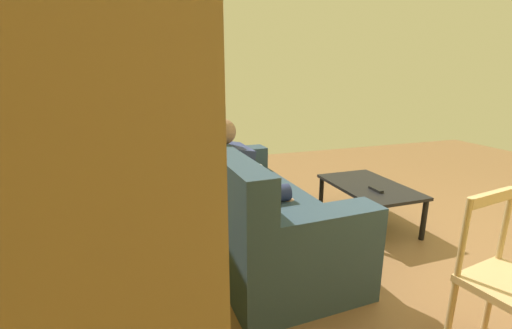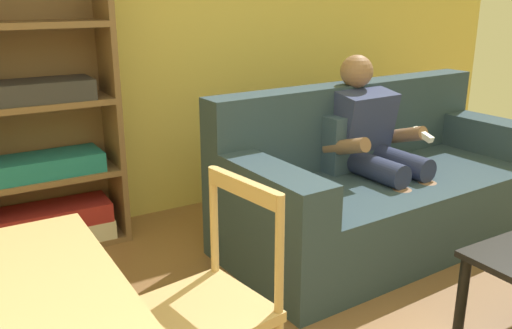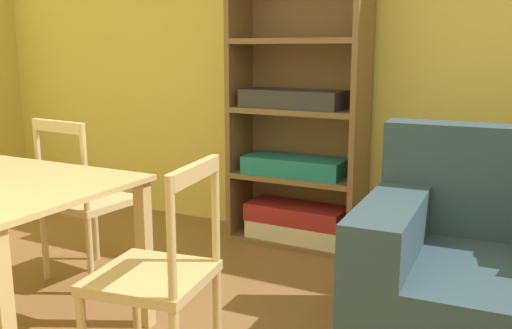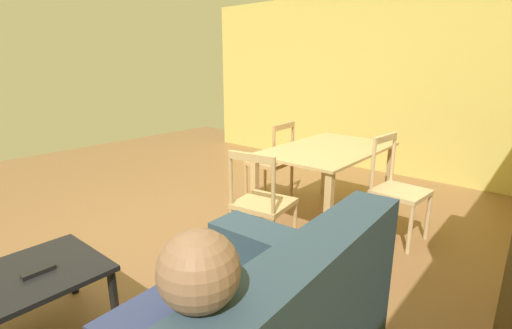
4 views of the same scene
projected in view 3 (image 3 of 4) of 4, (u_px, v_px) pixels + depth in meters
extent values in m
cube|color=#DBC660|center=(402.00, 55.00, 3.62)|extent=(7.07, 0.12, 2.57)
cube|color=#2D4251|center=(393.00, 223.00, 2.48)|extent=(0.28, 0.97, 0.23)
cube|color=brown|center=(240.00, 110.00, 3.94)|extent=(0.04, 0.36, 1.81)
cube|color=brown|center=(361.00, 117.00, 3.55)|extent=(0.04, 0.36, 1.81)
cube|color=brown|center=(307.00, 111.00, 3.89)|extent=(0.91, 0.02, 1.81)
cube|color=brown|center=(295.00, 240.00, 3.92)|extent=(0.84, 0.36, 0.04)
cube|color=brown|center=(296.00, 177.00, 3.83)|extent=(0.84, 0.36, 0.04)
cube|color=brown|center=(297.00, 111.00, 3.74)|extent=(0.84, 0.36, 0.04)
cube|color=brown|center=(298.00, 41.00, 3.65)|extent=(0.84, 0.36, 0.04)
cube|color=beige|center=(298.00, 230.00, 3.88)|extent=(0.69, 0.31, 0.12)
cube|color=maroon|center=(297.00, 213.00, 3.86)|extent=(0.69, 0.31, 0.12)
cube|color=teal|center=(295.00, 166.00, 3.80)|extent=(0.69, 0.30, 0.12)
cube|color=#333338|center=(293.00, 99.00, 3.72)|extent=(0.69, 0.30, 0.12)
cube|color=tan|center=(4.00, 325.00, 1.99)|extent=(0.06, 0.06, 0.72)
cube|color=tan|center=(145.00, 255.00, 2.68)|extent=(0.06, 0.06, 0.72)
cube|color=#D1B27F|center=(91.00, 202.00, 3.26)|extent=(0.46, 0.46, 0.04)
cylinder|color=#D1B27F|center=(139.00, 236.00, 3.37)|extent=(0.04, 0.04, 0.45)
cylinder|color=#D1B27F|center=(95.00, 225.00, 3.57)|extent=(0.04, 0.04, 0.45)
cylinder|color=#D1B27F|center=(90.00, 255.00, 3.05)|extent=(0.04, 0.04, 0.45)
cylinder|color=#D1B27F|center=(45.00, 242.00, 3.25)|extent=(0.04, 0.04, 0.45)
cylinder|color=#D1B27F|center=(85.00, 170.00, 2.96)|extent=(0.03, 0.03, 0.49)
cylinder|color=#D1B27F|center=(38.00, 162.00, 3.16)|extent=(0.03, 0.03, 0.49)
cube|color=#D1B27F|center=(58.00, 126.00, 3.01)|extent=(0.38, 0.07, 0.06)
cube|color=tan|center=(152.00, 277.00, 2.16)|extent=(0.48, 0.48, 0.04)
cylinder|color=tan|center=(136.00, 305.00, 2.44)|extent=(0.04, 0.04, 0.46)
cylinder|color=tan|center=(217.00, 318.00, 2.32)|extent=(0.04, 0.04, 0.46)
cylinder|color=tan|center=(216.00, 211.00, 2.23)|extent=(0.03, 0.03, 0.45)
cylinder|color=tan|center=(171.00, 242.00, 1.88)|extent=(0.03, 0.03, 0.45)
cube|color=tan|center=(194.00, 172.00, 2.01)|extent=(0.09, 0.38, 0.06)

